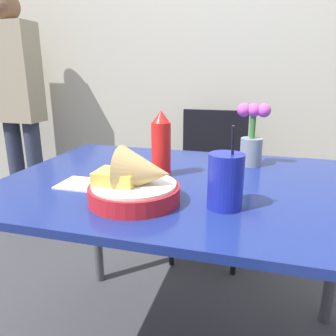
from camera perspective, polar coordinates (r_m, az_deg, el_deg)
name	(u,v)px	position (r m, az deg, el deg)	size (l,w,h in m)	color
wall_window	(231,39)	(2.25, 10.92, 21.20)	(7.00, 0.06, 2.60)	#B7B2A3
dining_table	(189,206)	(1.14, 3.64, -6.68)	(1.26, 0.87, 0.75)	navy
chair_far_window	(212,169)	(2.02, 7.60, -0.21)	(0.40, 0.40, 0.88)	black
food_basket	(137,183)	(0.92, -5.36, -2.63)	(0.26, 0.26, 0.16)	red
ketchup_bottle	(161,144)	(1.14, -1.22, 4.12)	(0.07, 0.07, 0.23)	red
drink_cup	(225,183)	(0.88, 9.97, -2.56)	(0.10, 0.10, 0.23)	#192399
flower_vase	(252,137)	(1.31, 14.41, 5.27)	(0.12, 0.08, 0.24)	gray
napkin	(84,184)	(1.10, -14.43, -2.74)	(0.16, 0.12, 0.01)	white
person_standing	(18,100)	(2.50, -24.70, 10.63)	(0.32, 0.18, 1.59)	#2D3347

